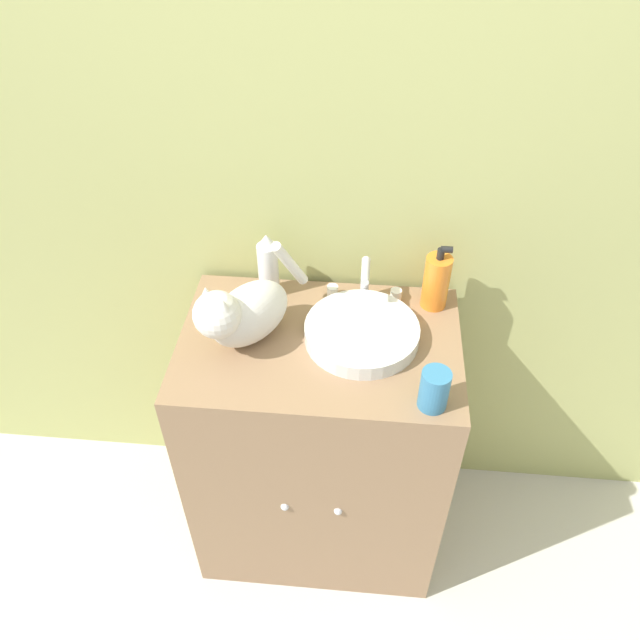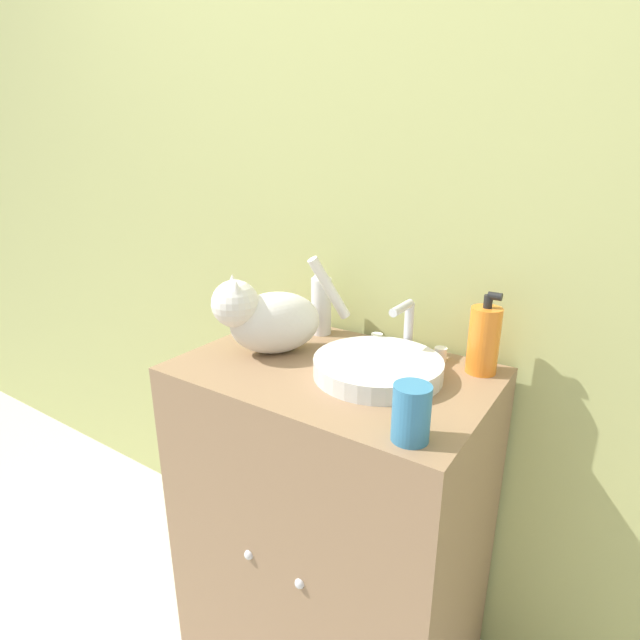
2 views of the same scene
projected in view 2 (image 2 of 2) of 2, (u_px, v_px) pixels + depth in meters
wall_back at (393, 214)px, 1.33m from camera, size 6.00×0.05×2.50m
vanity_cabinet at (332, 521)px, 1.35m from camera, size 0.75×0.51×0.91m
sink_basin at (378, 367)px, 1.16m from camera, size 0.30×0.30×0.04m
faucet at (407, 331)px, 1.27m from camera, size 0.21×0.11×0.15m
cat at (266, 317)px, 1.27m from camera, size 0.29×0.33×0.25m
soap_bottle at (484, 339)px, 1.16m from camera, size 0.07×0.07×0.20m
spray_bottle at (321, 301)px, 1.41m from camera, size 0.06×0.06×0.20m
cup at (411, 413)px, 0.89m from camera, size 0.07×0.07×0.11m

